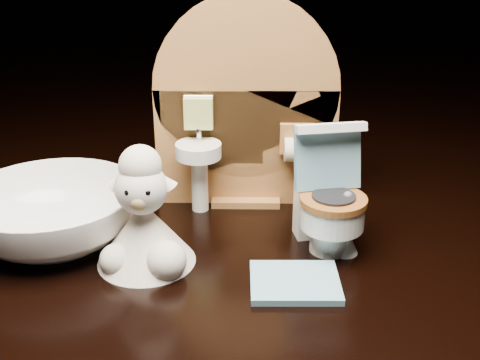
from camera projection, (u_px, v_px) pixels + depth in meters
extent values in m
cube|color=black|center=(245.00, 305.00, 0.42)|extent=(2.50, 2.50, 0.10)
cube|color=#9D6634|center=(246.00, 146.00, 0.44)|extent=(0.13, 0.02, 0.09)
cylinder|color=#9D6634|center=(246.00, 88.00, 0.42)|extent=(0.13, 0.02, 0.13)
cube|color=#9D6634|center=(246.00, 196.00, 0.45)|extent=(0.05, 0.04, 0.01)
cylinder|color=white|center=(200.00, 182.00, 0.43)|extent=(0.01, 0.01, 0.04)
cylinder|color=white|center=(198.00, 150.00, 0.42)|extent=(0.03, 0.03, 0.01)
cylinder|color=silver|center=(199.00, 133.00, 0.42)|extent=(0.00, 0.00, 0.01)
cube|color=#B8C565|center=(198.00, 113.00, 0.42)|extent=(0.02, 0.01, 0.02)
cube|color=#9D6634|center=(297.00, 139.00, 0.42)|extent=(0.02, 0.01, 0.02)
cylinder|color=beige|center=(297.00, 150.00, 0.42)|extent=(0.02, 0.02, 0.02)
cylinder|color=white|center=(329.00, 237.00, 0.38)|extent=(0.02, 0.02, 0.02)
cylinder|color=white|center=(333.00, 215.00, 0.37)|extent=(0.04, 0.04, 0.02)
cylinder|color=brown|center=(334.00, 200.00, 0.37)|extent=(0.04, 0.04, 0.00)
cube|color=white|center=(321.00, 201.00, 0.39)|extent=(0.04, 0.02, 0.05)
cube|color=#679BB0|center=(327.00, 157.00, 0.37)|extent=(0.04, 0.02, 0.04)
cube|color=white|center=(331.00, 128.00, 0.36)|extent=(0.04, 0.02, 0.01)
cylinder|color=#ACC14B|center=(337.00, 156.00, 0.38)|extent=(0.01, 0.01, 0.01)
cube|color=#679BB0|center=(295.00, 282.00, 0.35)|extent=(0.05, 0.04, 0.00)
cone|color=white|center=(345.00, 239.00, 0.38)|extent=(0.02, 0.02, 0.02)
cylinder|color=#59595B|center=(347.00, 213.00, 0.37)|extent=(0.00, 0.00, 0.02)
sphere|color=#59595B|center=(348.00, 196.00, 0.37)|extent=(0.01, 0.01, 0.01)
cone|color=beige|center=(145.00, 232.00, 0.36)|extent=(0.06, 0.06, 0.04)
sphere|color=beige|center=(166.00, 260.00, 0.35)|extent=(0.02, 0.02, 0.02)
sphere|color=beige|center=(116.00, 260.00, 0.36)|extent=(0.02, 0.02, 0.02)
sphere|color=silver|center=(141.00, 188.00, 0.35)|extent=(0.03, 0.03, 0.03)
sphere|color=tan|center=(139.00, 201.00, 0.34)|extent=(0.01, 0.01, 0.01)
sphere|color=beige|center=(140.00, 166.00, 0.35)|extent=(0.03, 0.03, 0.03)
cone|color=silver|center=(117.00, 181.00, 0.35)|extent=(0.01, 0.01, 0.01)
cone|color=silver|center=(165.00, 180.00, 0.35)|extent=(0.01, 0.01, 0.01)
sphere|color=black|center=(128.00, 193.00, 0.34)|extent=(0.00, 0.00, 0.00)
sphere|color=black|center=(147.00, 192.00, 0.34)|extent=(0.00, 0.00, 0.00)
imported|color=white|center=(53.00, 215.00, 0.39)|extent=(0.13, 0.13, 0.04)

